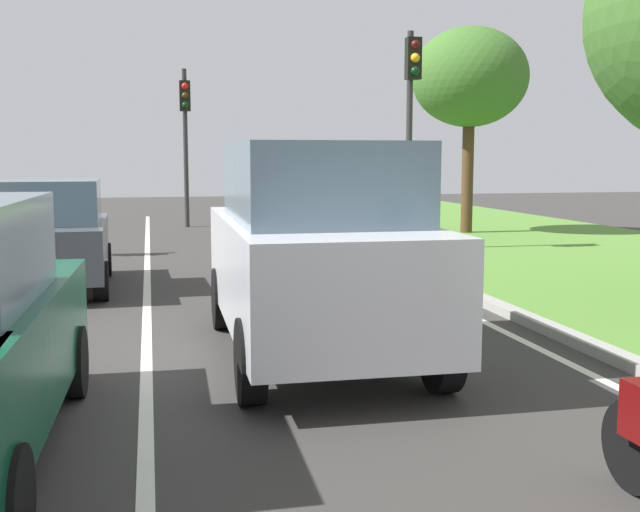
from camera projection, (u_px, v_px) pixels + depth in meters
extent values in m
plane|color=#383533|center=(191.00, 289.00, 12.61)|extent=(60.00, 60.00, 0.00)
cube|color=silver|center=(147.00, 290.00, 12.46)|extent=(0.12, 32.00, 0.01)
cube|color=silver|center=(401.00, 281.00, 13.38)|extent=(0.12, 32.00, 0.01)
cube|color=#9E9B93|center=(428.00, 277.00, 13.48)|extent=(0.24, 48.00, 0.12)
cube|color=silver|center=(314.00, 270.00, 8.28)|extent=(1.96, 4.52, 1.10)
cube|color=slate|center=(317.00, 182.00, 8.01)|extent=(1.73, 2.72, 0.80)
cylinder|color=black|center=(222.00, 298.00, 9.66)|extent=(0.23, 0.76, 0.76)
cylinder|color=black|center=(357.00, 293.00, 10.01)|extent=(0.23, 0.76, 0.76)
cylinder|color=black|center=(250.00, 361.00, 6.68)|extent=(0.23, 0.76, 0.76)
cylinder|color=black|center=(441.00, 351.00, 7.04)|extent=(0.23, 0.76, 0.76)
cylinder|color=black|center=(72.00, 362.00, 6.89)|extent=(0.24, 0.65, 0.64)
cylinder|color=black|center=(4.00, 506.00, 4.04)|extent=(0.24, 0.65, 0.64)
cube|color=#474C51|center=(54.00, 246.00, 12.49)|extent=(1.75, 3.75, 0.80)
cube|color=slate|center=(50.00, 202.00, 12.16)|extent=(1.53, 1.94, 0.68)
cylinder|color=black|center=(16.00, 262.00, 13.57)|extent=(0.24, 0.61, 0.60)
cylinder|color=black|center=(105.00, 260.00, 13.94)|extent=(0.24, 0.61, 0.60)
cylinder|color=black|center=(101.00, 281.00, 11.52)|extent=(0.24, 0.61, 0.60)
cylinder|color=black|center=(635.00, 447.00, 4.93)|extent=(0.11, 0.60, 0.60)
cylinder|color=#2D2D2D|center=(409.00, 143.00, 17.25)|extent=(0.14, 0.14, 4.89)
cube|color=black|center=(413.00, 59.00, 16.82)|extent=(0.32, 0.24, 0.90)
sphere|color=#3F0F0F|center=(415.00, 45.00, 16.66)|extent=(0.20, 0.20, 0.20)
sphere|color=#F2AD19|center=(415.00, 58.00, 16.70)|extent=(0.20, 0.20, 0.20)
sphere|color=black|center=(415.00, 71.00, 16.73)|extent=(0.20, 0.20, 0.20)
cylinder|color=#2D2D2D|center=(186.00, 149.00, 23.52)|extent=(0.14, 0.14, 4.78)
cube|color=black|center=(185.00, 96.00, 23.12)|extent=(0.32, 0.24, 0.90)
sphere|color=red|center=(185.00, 86.00, 22.96)|extent=(0.20, 0.20, 0.20)
sphere|color=#382B0C|center=(185.00, 96.00, 23.00)|extent=(0.20, 0.20, 0.20)
sphere|color=black|center=(185.00, 105.00, 23.03)|extent=(0.20, 0.20, 0.20)
cylinder|color=#4C331E|center=(467.00, 178.00, 21.29)|extent=(0.32, 0.32, 3.11)
ellipsoid|color=#3D6B28|center=(470.00, 77.00, 20.94)|extent=(3.16, 3.16, 2.68)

